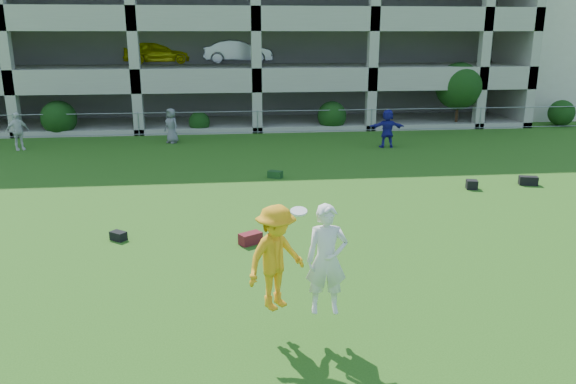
{
  "coord_description": "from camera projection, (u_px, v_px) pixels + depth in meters",
  "views": [
    {
      "loc": [
        -1.68,
        -9.74,
        5.07
      ],
      "look_at": [
        -0.24,
        3.0,
        1.4
      ],
      "focal_mm": 35.0,
      "sensor_mm": 36.0,
      "label": 1
    }
  ],
  "objects": [
    {
      "name": "ground",
      "position": [
        317.0,
        303.0,
        10.88
      ],
      "size": [
        100.0,
        100.0,
        0.0
      ],
      "primitive_type": "plane",
      "color": "#235114",
      "rests_on": "ground"
    },
    {
      "name": "bystander_b",
      "position": [
        17.0,
        131.0,
        24.74
      ],
      "size": [
        1.05,
        0.89,
        1.68
      ],
      "primitive_type": "imported",
      "rotation": [
        0.0,
        0.0,
        0.59
      ],
      "color": "silver",
      "rests_on": "ground"
    },
    {
      "name": "bystander_c",
      "position": [
        171.0,
        126.0,
        26.37
      ],
      "size": [
        0.94,
        0.92,
        1.63
      ],
      "primitive_type": "imported",
      "rotation": [
        0.0,
        0.0,
        -0.75
      ],
      "color": "slate",
      "rests_on": "ground"
    },
    {
      "name": "bystander_d",
      "position": [
        387.0,
        128.0,
        25.35
      ],
      "size": [
        1.63,
        0.58,
        1.74
      ],
      "primitive_type": "imported",
      "rotation": [
        0.0,
        0.0,
        3.1
      ],
      "color": "#232095",
      "rests_on": "ground"
    },
    {
      "name": "bag_red_a",
      "position": [
        250.0,
        238.0,
        13.89
      ],
      "size": [
        0.63,
        0.54,
        0.28
      ],
      "primitive_type": "cube",
      "rotation": [
        0.0,
        0.0,
        0.55
      ],
      "color": "#52190E",
      "rests_on": "ground"
    },
    {
      "name": "bag_black_b",
      "position": [
        118.0,
        236.0,
        14.16
      ],
      "size": [
        0.47,
        0.45,
        0.22
      ],
      "primitive_type": "cube",
      "rotation": [
        0.0,
        0.0,
        -0.68
      ],
      "color": "black",
      "rests_on": "ground"
    },
    {
      "name": "crate_d",
      "position": [
        472.0,
        185.0,
        18.76
      ],
      "size": [
        0.42,
        0.42,
        0.3
      ],
      "primitive_type": "cube",
      "rotation": [
        0.0,
        0.0,
        -0.24
      ],
      "color": "black",
      "rests_on": "ground"
    },
    {
      "name": "bag_black_e",
      "position": [
        528.0,
        181.0,
        19.25
      ],
      "size": [
        0.66,
        0.45,
        0.3
      ],
      "primitive_type": "cube",
      "rotation": [
        0.0,
        0.0,
        -0.28
      ],
      "color": "black",
      "rests_on": "ground"
    },
    {
      "name": "bag_green_g",
      "position": [
        275.0,
        174.0,
        20.19
      ],
      "size": [
        0.58,
        0.5,
        0.25
      ],
      "primitive_type": "cube",
      "rotation": [
        0.0,
        0.0,
        -0.5
      ],
      "color": "#143719",
      "rests_on": "ground"
    },
    {
      "name": "frisbee_contest",
      "position": [
        290.0,
        258.0,
        9.32
      ],
      "size": [
        1.85,
        1.24,
        1.88
      ],
      "color": "orange",
      "rests_on": "ground"
    },
    {
      "name": "parking_garage",
      "position": [
        248.0,
        16.0,
        35.68
      ],
      "size": [
        30.0,
        14.0,
        12.0
      ],
      "color": "#9E998C",
      "rests_on": "ground"
    },
    {
      "name": "fence",
      "position": [
        258.0,
        122.0,
        28.86
      ],
      "size": [
        36.06,
        0.06,
        1.2
      ],
      "color": "gray",
      "rests_on": "ground"
    },
    {
      "name": "shrub_row",
      "position": [
        343.0,
        101.0,
        29.78
      ],
      "size": [
        34.38,
        2.52,
        3.5
      ],
      "color": "#163D11",
      "rests_on": "ground"
    }
  ]
}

